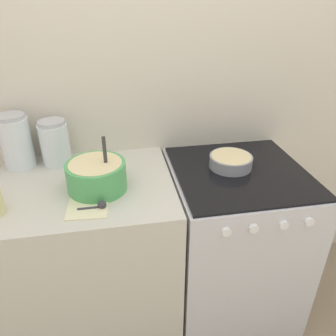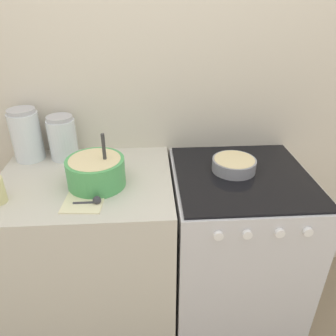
{
  "view_description": "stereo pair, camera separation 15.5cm",
  "coord_description": "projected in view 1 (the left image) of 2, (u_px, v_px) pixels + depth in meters",
  "views": [
    {
      "loc": [
        -0.26,
        -1.0,
        1.72
      ],
      "look_at": [
        -0.01,
        0.34,
        0.98
      ],
      "focal_mm": 35.0,
      "sensor_mm": 36.0,
      "label": 1
    },
    {
      "loc": [
        -0.1,
        -1.02,
        1.72
      ],
      "look_at": [
        -0.01,
        0.34,
        0.98
      ],
      "focal_mm": 35.0,
      "sensor_mm": 36.0,
      "label": 2
    }
  ],
  "objects": [
    {
      "name": "stove",
      "position": [
        232.0,
        242.0,
        1.86
      ],
      "size": [
        0.68,
        0.7,
        0.93
      ],
      "color": "silver",
      "rests_on": "ground_plane"
    },
    {
      "name": "countertop_cabinet",
      "position": [
        93.0,
        259.0,
        1.74
      ],
      "size": [
        0.84,
        0.68,
        0.93
      ],
      "color": "beige",
      "rests_on": "ground_plane"
    },
    {
      "name": "baking_pan",
      "position": [
        231.0,
        161.0,
        1.65
      ],
      "size": [
        0.22,
        0.22,
        0.06
      ],
      "color": "gray",
      "rests_on": "stove"
    },
    {
      "name": "measuring_spoon",
      "position": [
        99.0,
        205.0,
        1.34
      ],
      "size": [
        0.12,
        0.04,
        0.04
      ],
      "color": "#333338",
      "rests_on": "countertop_cabinet"
    },
    {
      "name": "storage_jar_left",
      "position": [
        17.0,
        145.0,
        1.62
      ],
      "size": [
        0.15,
        0.15,
        0.27
      ],
      "color": "silver",
      "rests_on": "countertop_cabinet"
    },
    {
      "name": "recipe_page",
      "position": [
        89.0,
        200.0,
        1.4
      ],
      "size": [
        0.19,
        0.28,
        0.01
      ],
      "color": "beige",
      "rests_on": "countertop_cabinet"
    },
    {
      "name": "storage_jar_middle",
      "position": [
        55.0,
        146.0,
        1.66
      ],
      "size": [
        0.15,
        0.15,
        0.23
      ],
      "color": "silver",
      "rests_on": "countertop_cabinet"
    },
    {
      "name": "wall_back",
      "position": [
        159.0,
        99.0,
        1.77
      ],
      "size": [
        4.68,
        0.05,
        2.4
      ],
      "color": "beige",
      "rests_on": "ground_plane"
    },
    {
      "name": "mixing_bowl",
      "position": [
        96.0,
        174.0,
        1.45
      ],
      "size": [
        0.26,
        0.26,
        0.25
      ],
      "color": "#4CA559",
      "rests_on": "countertop_cabinet"
    }
  ]
}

